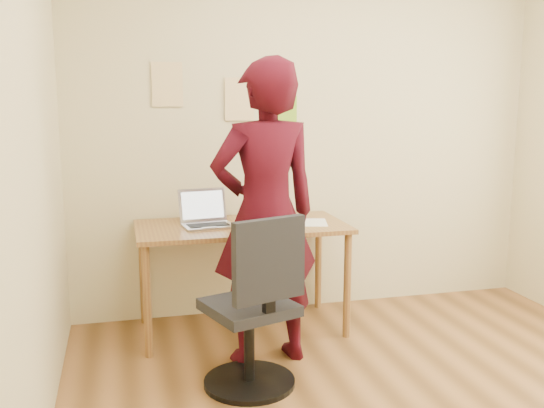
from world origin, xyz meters
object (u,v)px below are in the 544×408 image
object	(u,v)px
desk	(242,237)
person	(265,214)
phone	(294,228)
office_chair	(255,316)
laptop	(206,218)

from	to	relation	value
desk	person	xyz separation A→B (m)	(0.04, -0.51, 0.25)
phone	person	distance (m)	0.44
desk	person	distance (m)	0.57
desk	office_chair	distance (m)	0.91
office_chair	desk	bearing A→B (deg)	64.55
person	office_chair	bearing A→B (deg)	60.47
laptop	person	bearing A→B (deg)	-70.36
desk	person	world-z (taller)	person
desk	laptop	world-z (taller)	laptop
laptop	phone	xyz separation A→B (m)	(0.54, -0.24, -0.05)
phone	desk	bearing A→B (deg)	133.44
phone	person	world-z (taller)	person
desk	laptop	distance (m)	0.27
laptop	office_chair	xyz separation A→B (m)	(0.13, -0.91, -0.37)
office_chair	person	world-z (taller)	person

